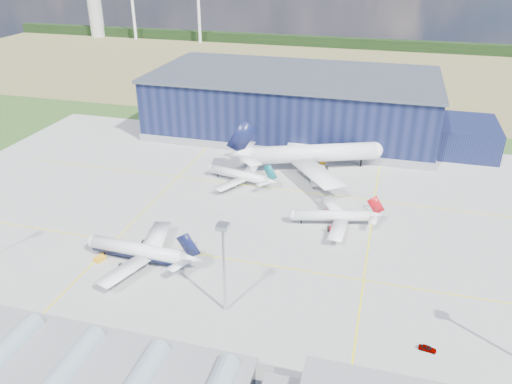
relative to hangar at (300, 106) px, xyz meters
The scene contains 17 objects.
ground 95.56m from the hangar, 91.70° to the right, with size 600.00×600.00×0.00m, color #29511E.
apron 85.64m from the hangar, 91.90° to the right, with size 220.00×160.00×0.08m.
farmland 125.76m from the hangar, 91.29° to the left, with size 600.00×220.00×0.01m, color olive.
treeline 205.36m from the hangar, 90.78° to the left, with size 600.00×8.00×8.00m, color black.
hangar is the anchor object (origin of this frame).
glass_concourse 155.28m from the hangar, 93.42° to the right, with size 78.00×23.00×8.60m.
light_mast_center 125.07m from the hangar, 86.70° to the right, with size 2.60×2.60×23.00m.
airliner_navy 114.32m from the hangar, 100.82° to the right, with size 34.11×33.37×11.12m, color white, non-canonical shape.
airliner_red 83.36m from the hangar, 72.14° to the right, with size 29.04×28.41×9.47m, color white, non-canonical shape.
airliner_widebody 41.89m from the hangar, 72.01° to the right, with size 60.01×58.70×19.57m, color white, non-canonical shape.
airliner_regional 59.61m from the hangar, 99.87° to the right, with size 28.28×27.66×9.22m, color white, non-canonical shape.
gse_tug_b 119.54m from the hangar, 105.40° to the right, with size 1.92×2.88×1.25m, color #F5A815.
gse_cart_a 54.26m from the hangar, 70.60° to the right, with size 2.21×3.31×1.43m, color silver.
gse_tug_c 37.98m from the hangar, 64.34° to the right, with size 2.15×3.44×1.50m, color #F5A815.
gse_cart_b 36.04m from the hangar, 72.89° to the right, with size 1.88×2.82×1.22m, color silver.
gse_van_c 141.33m from the hangar, 87.47° to the right, with size 2.34×4.88×2.34m, color silver.
car_a 136.53m from the hangar, 67.58° to the right, with size 1.46×3.64×1.24m, color #99999E.
Camera 1 is at (41.04, -115.84, 76.34)m, focal length 35.00 mm.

